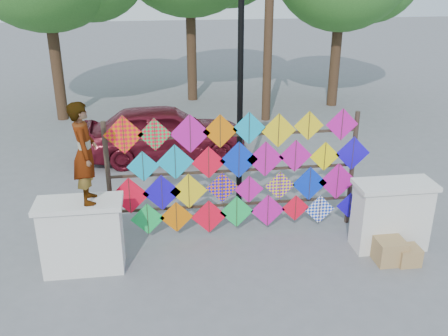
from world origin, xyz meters
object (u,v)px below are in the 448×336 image
Objects in this scene: kite_rack at (238,173)px; vendor_woman at (84,153)px; lamppost at (240,80)px; sedan at (165,132)px.

vendor_woman is at bearing -160.14° from kite_rack.
lamppost reaches higher than vendor_woman.
kite_rack is at bearing -166.64° from sedan.
vendor_woman is at bearing -141.97° from lamppost.
lamppost reaches higher than sedan.
kite_rack is 2.87m from vendor_woman.
vendor_woman reaches higher than kite_rack.
lamppost reaches higher than kite_rack.
kite_rack is at bearing -76.01° from vendor_woman.
kite_rack is 1.10× the size of lamppost.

